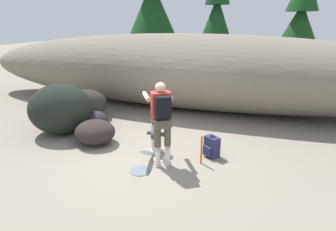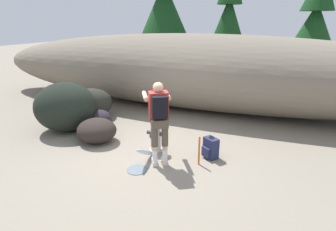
{
  "view_description": "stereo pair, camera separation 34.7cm",
  "coord_description": "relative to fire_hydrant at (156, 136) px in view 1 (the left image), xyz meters",
  "views": [
    {
      "loc": [
        2.03,
        -4.78,
        2.7
      ],
      "look_at": [
        0.26,
        0.54,
        0.75
      ],
      "focal_mm": 29.01,
      "sensor_mm": 36.0,
      "label": 1
    },
    {
      "loc": [
        2.35,
        -4.66,
        2.7
      ],
      "look_at": [
        0.26,
        0.54,
        0.75
      ],
      "focal_mm": 29.01,
      "sensor_mm": 36.0,
      "label": 2
    }
  ],
  "objects": [
    {
      "name": "pine_tree_left",
      "position": [
        -0.52,
        10.79,
        2.8
      ],
      "size": [
        2.07,
        2.07,
        5.88
      ],
      "color": "#47331E",
      "rests_on": "ground_plane"
    },
    {
      "name": "boulder_outlier",
      "position": [
        -1.49,
        -0.06,
        -0.09
      ],
      "size": [
        1.0,
        0.93,
        0.56
      ],
      "primitive_type": "ellipsoid",
      "rotation": [
        0.0,
        0.0,
        3.23
      ],
      "color": "#2B2320",
      "rests_on": "ground_plane"
    },
    {
      "name": "dirt_embankment",
      "position": [
        -0.09,
        3.53,
        0.81
      ],
      "size": [
        15.93,
        3.2,
        2.35
      ],
      "primitive_type": "ellipsoid",
      "color": "#756B5B",
      "rests_on": "ground_plane"
    },
    {
      "name": "spare_backpack",
      "position": [
        1.18,
        0.15,
        -0.15
      ],
      "size": [
        0.36,
        0.36,
        0.47
      ],
      "rotation": [
        0.0,
        0.0,
        4.07
      ],
      "color": "#23284C",
      "rests_on": "ground_plane"
    },
    {
      "name": "hydrant_water_jet",
      "position": [
        0.0,
        -0.58,
        -0.19
      ],
      "size": [
        0.39,
        0.95,
        0.5
      ],
      "color": "silver",
      "rests_on": "ground_plane"
    },
    {
      "name": "boulder_small",
      "position": [
        -1.92,
        0.68,
        -0.12
      ],
      "size": [
        0.84,
        0.82,
        0.51
      ],
      "primitive_type": "ellipsoid",
      "rotation": [
        0.0,
        0.0,
        2.63
      ],
      "color": "#29232B",
      "rests_on": "ground_plane"
    },
    {
      "name": "boulder_mid",
      "position": [
        -2.65,
        0.27,
        0.26
      ],
      "size": [
        2.01,
        1.95,
        1.26
      ],
      "primitive_type": "ellipsoid",
      "rotation": [
        0.0,
        0.0,
        3.62
      ],
      "color": "black",
      "rests_on": "ground_plane"
    },
    {
      "name": "ground_plane",
      "position": [
        -0.09,
        -0.24,
        -0.39
      ],
      "size": [
        56.0,
        56.0,
        0.04
      ],
      "primitive_type": "cube",
      "color": "gray"
    },
    {
      "name": "utility_worker",
      "position": [
        0.28,
        -0.44,
        0.67
      ],
      "size": [
        0.85,
        1.03,
        1.64
      ],
      "rotation": [
        0.0,
        0.0,
        2.12
      ],
      "color": "beige",
      "rests_on": "ground_plane"
    },
    {
      "name": "pine_tree_center",
      "position": [
        3.71,
        11.0,
        2.46
      ],
      "size": [
        2.41,
        2.41,
        5.33
      ],
      "color": "#47331E",
      "rests_on": "ground_plane"
    },
    {
      "name": "fire_hydrant",
      "position": [
        0.0,
        0.0,
        0.0
      ],
      "size": [
        0.39,
        0.34,
        0.8
      ],
      "color": "#B2B2B7",
      "rests_on": "ground_plane"
    },
    {
      "name": "survey_stake",
      "position": [
        1.04,
        -0.22,
        -0.07
      ],
      "size": [
        0.04,
        0.04,
        0.6
      ],
      "primitive_type": "cylinder",
      "color": "#E55914",
      "rests_on": "ground_plane"
    },
    {
      "name": "boulder_large",
      "position": [
        -2.67,
        1.31,
        0.06
      ],
      "size": [
        1.56,
        1.59,
        0.87
      ],
      "primitive_type": "ellipsoid",
      "rotation": [
        0.0,
        0.0,
        0.87
      ],
      "color": "#2B2C23",
      "rests_on": "ground_plane"
    }
  ]
}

